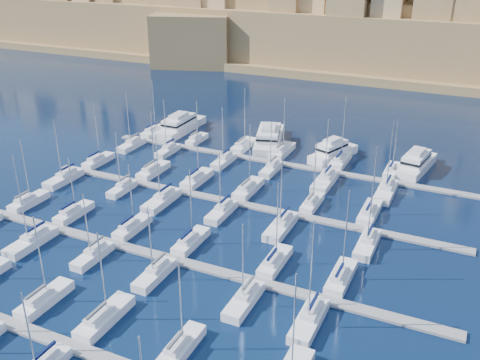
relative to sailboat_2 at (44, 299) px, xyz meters
The scene contains 48 objects.
ground 30.68m from the sailboat_2, 69.20° to the left, with size 600.00×600.00×0.00m, color #061132.
pontoon_near 12.14m from the sailboat_2, 26.08° to the right, with size 84.00×2.00×0.40m, color slate.
pontoon_mid_near 19.92m from the sailboat_2, 56.84° to the left, with size 84.00×2.00×0.40m, color slate.
pontoon_mid_far 40.18m from the sailboat_2, 74.27° to the left, with size 84.00×2.00×0.40m, color slate.
pontoon_far 61.64m from the sailboat_2, 79.82° to the left, with size 84.00×2.00×0.40m, color slate.
sailboat_2 is the anchor object (origin of this frame).
sailboat_3 9.91m from the sailboat_2, ahead, with size 2.86×9.52×13.35m.
sailboat_4 21.75m from the sailboat_2, ahead, with size 2.47×8.25×12.90m.
sailboat_12 32.79m from the sailboat_2, 138.32° to the left, with size 2.54×8.48×13.19m.
sailboat_13 25.74m from the sailboat_2, 122.15° to the left, with size 2.54×8.47×11.39m.
sailboat_14 21.79m from the sailboat_2, 92.59° to the left, with size 2.53×8.42×12.41m.
sailboat_15 24.27m from the sailboat_2, 64.47° to the left, with size 2.60×8.68×13.52m.
sailboat_16 33.37m from the sailboat_2, 41.18° to the left, with size 2.65×8.82×13.90m.
sailboat_17 41.75m from the sailboat_2, 32.05° to the left, with size 2.76×9.20×14.74m.
sailboat_19 17.05m from the sailboat_2, 140.05° to the left, with size 2.91×9.68×16.32m.
sailboat_20 11.86m from the sailboat_2, 96.04° to the left, with size 2.39×7.96×11.80m.
sailboat_21 15.49m from the sailboat_2, 48.02° to the left, with size 2.56×8.52×12.34m.
sailboat_22 27.32m from the sailboat_2, 24.52° to the left, with size 2.67×8.89×13.08m.
sailboat_23 35.96m from the sailboat_2, 17.86° to the left, with size 2.85×9.51×15.93m.
sailboat_24 50.84m from the sailboat_2, 120.39° to the left, with size 2.58×8.59×14.11m.
sailboat_25 45.70m from the sailboat_2, 104.53° to the left, with size 2.81×9.37×14.06m.
sailboat_26 44.34m from the sailboat_2, 91.08° to the left, with size 2.87×9.57×14.72m.
sailboat_27 45.66m from the sailboat_2, 76.43° to the left, with size 2.90×9.67×14.22m.
sailboat_28 49.85m from the sailboat_2, 61.06° to the left, with size 2.44×8.13×13.07m.
sailboat_29 56.27m from the sailboat_2, 51.89° to the left, with size 2.83×9.44×13.53m.
sailboat_30 41.97m from the sailboat_2, 128.08° to the left, with size 2.85×9.51×13.84m.
sailboat_31 36.07m from the sailboat_2, 109.43° to the left, with size 2.25×7.50×12.77m.
sailboat_32 32.90m from the sailboat_2, 93.51° to the left, with size 2.97×9.91×14.31m.
sailboat_33 34.98m from the sailboat_2, 72.83° to the left, with size 2.62×8.72×12.55m.
sailboat_34 39.51m from the sailboat_2, 56.07° to the left, with size 3.01×10.02×14.54m.
sailboat_35 49.54m from the sailboat_2, 42.01° to the left, with size 2.78×9.26×14.19m.
sailboat_36 70.82m from the sailboat_2, 111.14° to the left, with size 2.70×8.99×14.32m.
sailboat_37 66.67m from the sailboat_2, 100.94° to the left, with size 2.33×7.78×10.73m.
sailboat_38 66.32m from the sailboat_2, 90.27° to the left, with size 2.86×9.54×14.82m.
sailboat_39 67.30m from the sailboat_2, 81.93° to the left, with size 3.05×10.18×13.77m.
sailboat_40 70.53m from the sailboat_2, 70.71° to the left, with size 3.01×10.05×15.33m.
sailboat_41 74.32m from the sailboat_2, 62.12° to the left, with size 2.48×8.27×12.11m.
sailboat_42 60.75m from the sailboat_2, 114.21° to the left, with size 2.63×8.75×13.77m.
sailboat_43 57.73m from the sailboat_2, 105.06° to the left, with size 2.42×8.05×13.37m.
sailboat_44 55.53m from the sailboat_2, 90.21° to the left, with size 2.55×8.49×13.53m.
sailboat_45 56.77m from the sailboat_2, 78.74° to the left, with size 2.46×8.19×11.74m.
sailboat_46 59.29m from the sailboat_2, 66.72° to the left, with size 3.20×10.68×14.34m.
sailboat_47 65.21m from the sailboat_2, 56.81° to the left, with size 3.13×10.44×15.78m.
motor_yacht_a 73.74m from the sailboat_2, 106.19° to the left, with size 5.42×18.00×5.25m.
motor_yacht_b 71.75m from the sailboat_2, 86.75° to the left, with size 11.30×20.52×5.25m.
motor_yacht_c 71.97m from the sailboat_2, 73.17° to the left, with size 8.64×14.53×5.25m.
motor_yacht_d 79.87m from the sailboat_2, 60.68° to the left, with size 7.05×16.07×5.25m.
fortified_city 184.77m from the sailboat_2, 86.67° to the left, with size 460.00×108.95×59.52m.
Camera 1 is at (38.55, -71.79, 45.32)m, focal length 40.00 mm.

